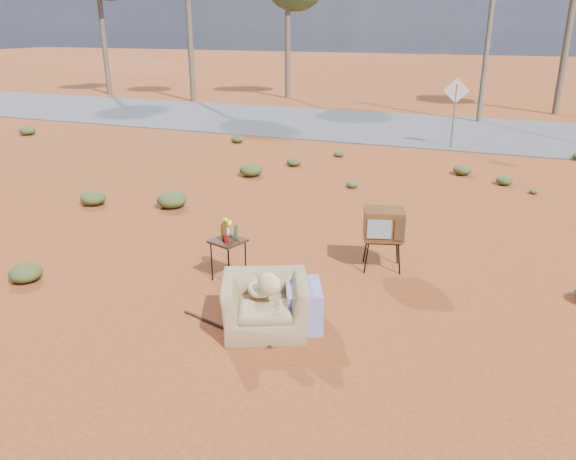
% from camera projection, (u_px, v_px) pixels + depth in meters
% --- Properties ---
extents(ground, '(140.00, 140.00, 0.00)m').
position_uv_depth(ground, '(251.00, 304.00, 7.99)').
color(ground, brown).
rests_on(ground, ground).
extents(highway, '(140.00, 7.00, 0.04)m').
position_uv_depth(highway, '(418.00, 129.00, 21.10)').
color(highway, '#565659').
rests_on(highway, ground).
extents(dirt_mound, '(26.00, 18.00, 2.00)m').
position_uv_depth(dirt_mound, '(99.00, 70.00, 47.91)').
color(dirt_mound, maroon).
rests_on(dirt_mound, ground).
extents(armchair, '(1.41, 1.26, 0.95)m').
position_uv_depth(armchair, '(272.00, 297.00, 7.23)').
color(armchair, '#90784E').
rests_on(armchair, ground).
extents(tv_unit, '(0.74, 0.65, 1.01)m').
position_uv_depth(tv_unit, '(384.00, 225.00, 8.91)').
color(tv_unit, black).
rests_on(tv_unit, ground).
extents(side_table, '(0.58, 0.58, 0.94)m').
position_uv_depth(side_table, '(228.00, 237.00, 8.57)').
color(side_table, '#322012').
rests_on(side_table, ground).
extents(rusty_bar, '(1.48, 0.45, 0.04)m').
position_uv_depth(rusty_bar, '(226.00, 328.00, 7.33)').
color(rusty_bar, '#4F1F15').
rests_on(rusty_bar, ground).
extents(road_sign, '(0.78, 0.06, 2.19)m').
position_uv_depth(road_sign, '(455.00, 100.00, 17.45)').
color(road_sign, brown).
rests_on(road_sign, ground).
extents(utility_pole_center, '(1.40, 0.20, 8.00)m').
position_uv_depth(utility_pole_center, '(491.00, 12.00, 21.17)').
color(utility_pole_center, brown).
rests_on(utility_pole_center, ground).
extents(scrub_patch, '(17.49, 8.07, 0.33)m').
position_uv_depth(scrub_patch, '(302.00, 202.00, 12.08)').
color(scrub_patch, '#445324').
rests_on(scrub_patch, ground).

